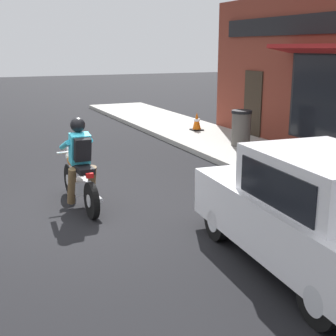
% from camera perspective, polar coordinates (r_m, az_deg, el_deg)
% --- Properties ---
extents(ground_plane, '(80.00, 80.00, 0.00)m').
position_cam_1_polar(ground_plane, '(8.33, -11.16, -5.34)').
color(ground_plane, black).
extents(sidewalk_curb, '(2.60, 22.00, 0.14)m').
position_cam_1_polar(sidewalk_curb, '(13.02, 8.69, 2.29)').
color(sidewalk_curb, '#ADAAA3').
rests_on(sidewalk_curb, ground).
extents(storefront_building, '(1.25, 9.82, 4.20)m').
position_cam_1_polar(storefront_building, '(12.56, 18.63, 10.66)').
color(storefront_building, maroon).
rests_on(storefront_building, ground).
extents(motorcycle_with_rider, '(0.56, 2.02, 1.62)m').
position_cam_1_polar(motorcycle_with_rider, '(8.45, -10.71, -0.24)').
color(motorcycle_with_rider, black).
rests_on(motorcycle_with_rider, ground).
extents(car_hatchback, '(1.91, 3.89, 1.57)m').
position_cam_1_polar(car_hatchback, '(6.21, 17.39, -5.22)').
color(car_hatchback, black).
rests_on(car_hatchback, ground).
extents(fire_hydrant, '(0.36, 0.24, 0.88)m').
position_cam_1_polar(fire_hydrant, '(10.26, 18.64, 1.25)').
color(fire_hydrant, red).
rests_on(fire_hydrant, sidewalk_curb).
extents(trash_bin, '(0.56, 0.56, 0.98)m').
position_cam_1_polar(trash_bin, '(13.07, 8.90, 4.86)').
color(trash_bin, '#514C47').
rests_on(trash_bin, sidewalk_curb).
extents(traffic_cone, '(0.36, 0.36, 0.60)m').
position_cam_1_polar(traffic_cone, '(15.39, 3.53, 5.69)').
color(traffic_cone, black).
rests_on(traffic_cone, sidewalk_curb).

